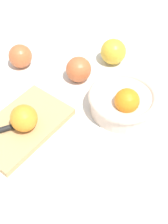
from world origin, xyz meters
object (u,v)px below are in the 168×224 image
Objects in this scene: apple_front_left_2 at (20,56)px; cutting_board at (22,126)px; orange_on_board at (25,119)px; apple_mid_left at (113,52)px; apple_front_left at (79,69)px; bowl at (124,101)px.

cutting_board is at bearing 52.49° from apple_front_left_2.
orange_on_board is 0.36m from apple_mid_left.
apple_front_left is at bearing -167.85° from orange_on_board.
apple_front_left is at bearing -172.49° from cutting_board.
cutting_board is 3.45× the size of apple_front_left_2.
apple_front_left is 0.13m from apple_mid_left.
apple_front_left_2 is at bearing -41.96° from apple_mid_left.
bowl reaches higher than cutting_board.
apple_front_left_2 is (0.07, -0.34, -0.00)m from bowl.
cutting_board is (0.23, -0.14, -0.03)m from bowl.
bowl is at bearing 102.21° from apple_front_left_2.
cutting_board is at bearing -86.36° from orange_on_board.
apple_mid_left is at bearing 171.88° from apple_front_left.
bowl is at bearing 151.69° from orange_on_board.
apple_front_left is at bearing -91.65° from bowl.
apple_mid_left is (-0.13, 0.02, 0.00)m from apple_front_left.
bowl is 0.35m from apple_front_left_2.
bowl reaches higher than orange_on_board.
bowl is 2.61× the size of apple_front_left_2.
orange_on_board is 0.24m from apple_front_left.
cutting_board is 3.64× the size of orange_on_board.
apple_mid_left is (-0.21, 0.19, 0.00)m from apple_front_left_2.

